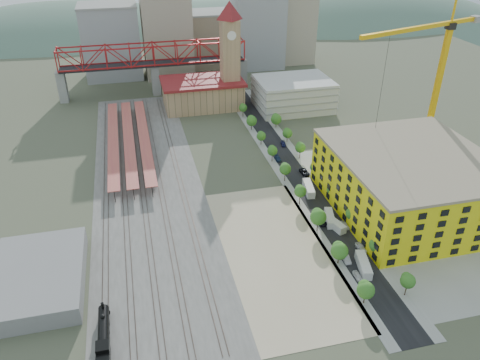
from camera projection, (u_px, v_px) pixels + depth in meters
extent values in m
plane|color=#474C38|center=(260.00, 192.00, 156.62)|extent=(400.00, 400.00, 0.00)
cube|color=#605E59|center=(147.00, 179.00, 163.94)|extent=(36.00, 165.00, 0.06)
cube|color=tan|center=(277.00, 252.00, 129.33)|extent=(28.00, 67.00, 0.06)
cube|color=black|center=(290.00, 166.00, 172.48)|extent=(12.00, 170.00, 0.06)
cube|color=gray|center=(276.00, 168.00, 171.36)|extent=(3.00, 170.00, 0.04)
cube|color=gray|center=(304.00, 164.00, 173.61)|extent=(3.00, 170.00, 0.04)
cube|color=gray|center=(412.00, 206.00, 149.02)|extent=(50.00, 90.00, 0.06)
cube|color=#382B23|center=(104.00, 184.00, 160.87)|extent=(0.12, 160.00, 0.18)
cube|color=#382B23|center=(108.00, 184.00, 161.16)|extent=(0.12, 160.00, 0.18)
cube|color=#382B23|center=(122.00, 182.00, 162.09)|extent=(0.12, 160.00, 0.18)
cube|color=#382B23|center=(126.00, 182.00, 162.39)|extent=(0.12, 160.00, 0.18)
cube|color=#382B23|center=(139.00, 180.00, 163.32)|extent=(0.12, 160.00, 0.18)
cube|color=#382B23|center=(144.00, 179.00, 163.62)|extent=(0.12, 160.00, 0.18)
cube|color=#382B23|center=(157.00, 178.00, 164.55)|extent=(0.12, 160.00, 0.18)
cube|color=#382B23|center=(161.00, 177.00, 164.85)|extent=(0.12, 160.00, 0.18)
cube|color=#382B23|center=(177.00, 176.00, 165.98)|extent=(0.12, 160.00, 0.18)
cube|color=#382B23|center=(181.00, 175.00, 166.28)|extent=(0.12, 160.00, 0.18)
cube|color=#BC5E48|center=(113.00, 140.00, 182.79)|extent=(4.00, 80.00, 0.25)
cylinder|color=black|center=(114.00, 144.00, 183.80)|extent=(0.24, 0.24, 4.00)
cube|color=#BC5E48|center=(129.00, 138.00, 184.02)|extent=(4.00, 80.00, 0.25)
cylinder|color=black|center=(129.00, 143.00, 185.02)|extent=(0.24, 0.24, 4.00)
cube|color=#BC5E48|center=(144.00, 137.00, 185.25)|extent=(4.00, 80.00, 0.25)
cylinder|color=black|center=(145.00, 141.00, 186.25)|extent=(0.24, 0.24, 4.00)
cube|color=tan|center=(203.00, 94.00, 221.46)|extent=(36.00, 22.00, 12.00)
cube|color=maroon|center=(202.00, 81.00, 218.19)|extent=(38.00, 24.00, 1.20)
cube|color=tan|center=(230.00, 65.00, 215.40)|extent=(8.00, 8.00, 40.00)
pyramid|color=maroon|center=(229.00, 0.00, 201.33)|extent=(12.00, 12.00, 8.00)
cylinder|color=white|center=(232.00, 36.00, 204.92)|extent=(4.00, 0.30, 4.00)
cube|color=silver|center=(293.00, 94.00, 219.27)|extent=(34.00, 26.00, 14.00)
cube|color=gray|center=(62.00, 87.00, 226.72)|extent=(4.00, 6.00, 15.00)
cube|color=gray|center=(242.00, 73.00, 245.14)|extent=(4.00, 6.00, 15.00)
cube|color=gray|center=(156.00, 80.00, 235.93)|extent=(4.00, 6.00, 15.00)
cube|color=black|center=(154.00, 64.00, 231.91)|extent=(90.00, 9.00, 1.00)
cube|color=yellow|center=(409.00, 183.00, 143.90)|extent=(44.00, 50.00, 18.00)
cube|color=gray|center=(415.00, 156.00, 139.17)|extent=(44.60, 50.60, 0.80)
cube|color=gray|center=(38.00, 278.00, 116.66)|extent=(22.00, 32.00, 5.00)
cube|color=#9EA0A3|center=(112.00, 42.00, 255.45)|extent=(30.00, 25.00, 38.00)
cube|color=#B2A58C|center=(167.00, 28.00, 253.87)|extent=(26.00, 22.00, 52.00)
cube|color=gray|center=(211.00, 39.00, 277.53)|extent=(24.00, 24.00, 30.00)
cube|color=#9EA0A3|center=(258.00, 14.00, 266.91)|extent=(28.00, 22.00, 60.00)
cube|color=#B2A58C|center=(294.00, 25.00, 280.04)|extent=(22.00, 20.00, 44.00)
cube|color=brown|center=(185.00, 40.00, 284.06)|extent=(20.00, 20.00, 26.00)
ellipsoid|color=#4C6B59|center=(82.00, 115.00, 392.81)|extent=(396.00, 216.00, 180.00)
ellipsoid|color=#4C6B59|center=(222.00, 128.00, 429.43)|extent=(484.00, 264.00, 220.00)
ellipsoid|color=#4C6B59|center=(346.00, 94.00, 442.93)|extent=(418.00, 228.00, 190.00)
cylinder|color=black|center=(104.00, 328.00, 102.89)|extent=(2.48, 11.89, 2.48)
cube|color=black|center=(103.00, 350.00, 97.38)|extent=(2.77, 2.97, 3.17)
cylinder|color=black|center=(103.00, 306.00, 106.15)|extent=(0.69, 0.69, 1.58)
sphere|color=black|center=(103.00, 317.00, 103.90)|extent=(0.99, 0.99, 0.99)
cone|color=black|center=(105.00, 310.00, 109.29)|extent=(2.58, 1.58, 2.58)
cube|color=yellow|center=(435.00, 98.00, 166.44)|extent=(1.70, 1.70, 47.77)
cube|color=black|center=(451.00, 26.00, 153.90)|extent=(2.65, 2.65, 2.12)
cube|color=yellow|center=(409.00, 30.00, 144.31)|extent=(38.83, 13.43, 1.27)
cube|color=yellow|center=(464.00, 20.00, 156.23)|extent=(12.53, 5.07, 1.27)
cube|color=gray|center=(476.00, 19.00, 159.20)|extent=(3.84, 3.49, 2.12)
cube|color=yellow|center=(454.00, 9.00, 151.24)|extent=(0.53, 0.53, 8.49)
cube|color=silver|center=(363.00, 265.00, 122.61)|extent=(4.62, 9.85, 2.61)
cube|color=silver|center=(334.00, 224.00, 138.86)|extent=(4.75, 9.20, 2.44)
cube|color=silver|center=(330.00, 218.00, 141.38)|extent=(4.48, 9.02, 2.39)
cube|color=silver|center=(309.00, 188.00, 156.15)|extent=(4.13, 9.92, 2.64)
imported|color=silver|center=(358.00, 276.00, 119.88)|extent=(1.66, 3.86, 1.30)
imported|color=#9A999E|center=(346.00, 258.00, 125.75)|extent=(2.09, 4.88, 1.56)
imported|color=black|center=(321.00, 221.00, 140.82)|extent=(3.14, 5.54, 1.46)
imported|color=navy|center=(278.00, 158.00, 176.29)|extent=(2.12, 4.70, 1.34)
imported|color=silver|center=(361.00, 248.00, 129.58)|extent=(1.92, 4.68, 1.59)
imported|color=#939297|center=(344.00, 226.00, 138.93)|extent=(1.88, 4.24, 1.35)
imported|color=black|center=(305.00, 172.00, 166.88)|extent=(2.71, 5.40, 1.47)
imported|color=navy|center=(283.00, 144.00, 187.16)|extent=(2.51, 4.72, 1.30)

